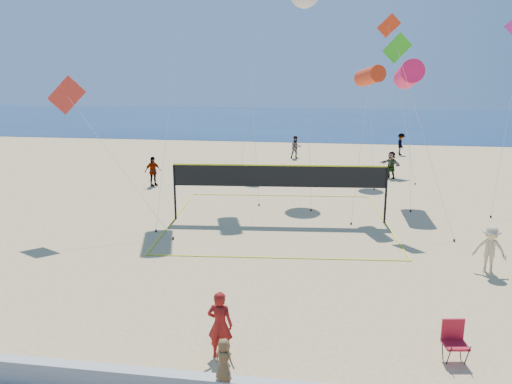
# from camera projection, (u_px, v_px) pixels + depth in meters

# --- Properties ---
(ground) EXTENTS (120.00, 120.00, 0.00)m
(ground) POSITION_uv_depth(u_px,v_px,m) (287.00, 334.00, 13.01)
(ground) COLOR #DAB87B
(ground) RESTS_ON ground
(ocean) EXTENTS (140.00, 50.00, 0.03)m
(ocean) POSITION_uv_depth(u_px,v_px,m) (327.00, 120.00, 72.60)
(ocean) COLOR navy
(ocean) RESTS_ON ground
(woman) EXTENTS (0.64, 0.45, 1.69)m
(woman) POSITION_uv_depth(u_px,v_px,m) (220.00, 325.00, 11.79)
(woman) COLOR maroon
(woman) RESTS_ON ground
(toddler) EXTENTS (0.52, 0.44, 0.90)m
(toddler) POSITION_uv_depth(u_px,v_px,m) (224.00, 360.00, 9.99)
(toddler) COLOR brown
(toddler) RESTS_ON seawall
(bystander_b) EXTENTS (1.21, 0.93, 1.66)m
(bystander_b) POSITION_uv_depth(u_px,v_px,m) (490.00, 249.00, 16.91)
(bystander_b) COLOR beige
(bystander_b) RESTS_ON ground
(far_person_0) EXTENTS (1.02, 1.07, 1.78)m
(far_person_0) POSITION_uv_depth(u_px,v_px,m) (153.00, 171.00, 30.03)
(far_person_0) COLOR gray
(far_person_0) RESTS_ON ground
(far_person_1) EXTENTS (1.51, 1.52, 1.75)m
(far_person_1) POSITION_uv_depth(u_px,v_px,m) (391.00, 165.00, 32.25)
(far_person_1) COLOR gray
(far_person_1) RESTS_ON ground
(far_person_3) EXTENTS (1.04, 0.92, 1.79)m
(far_person_3) POSITION_uv_depth(u_px,v_px,m) (296.00, 147.00, 39.72)
(far_person_3) COLOR gray
(far_person_3) RESTS_ON ground
(far_person_4) EXTENTS (0.72, 1.18, 1.78)m
(far_person_4) POSITION_uv_depth(u_px,v_px,m) (401.00, 144.00, 41.62)
(far_person_4) COLOR gray
(far_person_4) RESTS_ON ground
(camp_chair) EXTENTS (0.61, 0.73, 1.10)m
(camp_chair) POSITION_uv_depth(u_px,v_px,m) (454.00, 338.00, 11.75)
(camp_chair) COLOR #AE1322
(camp_chair) RESTS_ON ground
(volleyball_net) EXTENTS (10.70, 10.56, 2.63)m
(volleyball_net) POSITION_uv_depth(u_px,v_px,m) (279.00, 182.00, 22.64)
(volleyball_net) COLOR black
(volleyball_net) RESTS_ON ground
(kite_2) EXTENTS (1.43, 3.78, 7.03)m
(kite_2) POSITION_uv_depth(u_px,v_px,m) (370.00, 76.00, 23.46)
(kite_2) COLOR red
(kite_2) RESTS_ON ground
(kite_3) EXTENTS (5.69, 1.37, 6.57)m
(kite_3) POSITION_uv_depth(u_px,v_px,m) (72.00, 102.00, 20.96)
(kite_3) COLOR red
(kite_3) RESTS_ON ground
(kite_4) EXTENTS (3.00, 3.83, 8.41)m
(kite_4) POSITION_uv_depth(u_px,v_px,m) (401.00, 61.00, 21.96)
(kite_4) COLOR green
(kite_4) RESTS_ON ground
(kite_9) EXTENTS (2.32, 7.39, 10.78)m
(kite_9) POSITION_uv_depth(u_px,v_px,m) (390.00, 34.00, 35.09)
(kite_9) COLOR red
(kite_9) RESTS_ON ground
(kite_10) EXTENTS (1.20, 4.22, 7.35)m
(kite_10) POSITION_uv_depth(u_px,v_px,m) (409.00, 75.00, 25.68)
(kite_10) COLOR #FF1757
(kite_10) RESTS_ON ground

